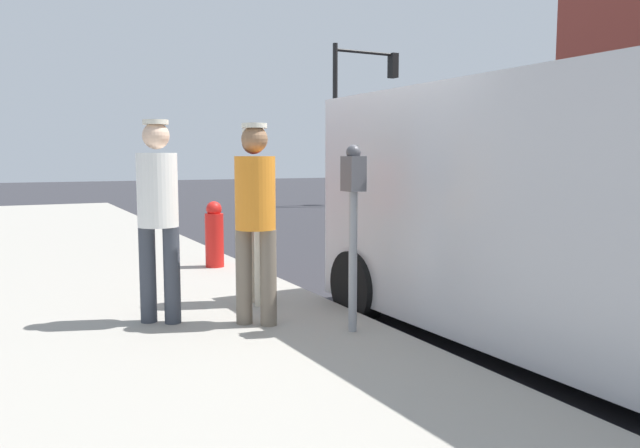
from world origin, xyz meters
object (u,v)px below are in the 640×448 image
Objects in this scene: parking_meter_near at (353,206)px; parked_van at (616,214)px; pedestrian_in_orange at (255,211)px; pedestrian_in_red at (254,205)px; pedestrian_in_white at (158,208)px; traffic_light_corner at (358,98)px; fire_hydrant at (214,235)px.

parked_van is (-1.50, 1.25, -0.03)m from parking_meter_near.
pedestrian_in_orange is 0.32× the size of parked_van.
pedestrian_in_red reaches higher than parking_meter_near.
pedestrian_in_white is 0.33× the size of traffic_light_corner.
pedestrian_in_red is (0.37, -1.27, -0.06)m from parking_meter_near.
fire_hydrant is (1.60, -4.68, -0.59)m from parked_van.
traffic_light_corner is (-8.19, -11.94, 2.40)m from pedestrian_in_red.
fire_hydrant is at bearing -117.01° from pedestrian_in_white.
pedestrian_in_white is 1.02× the size of pedestrian_in_red.
traffic_light_corner is at bearing -123.74° from pedestrian_in_orange.
fire_hydrant is (-1.24, -2.44, -0.58)m from pedestrian_in_white.
traffic_light_corner is at bearing -113.63° from parked_van.
fire_hydrant is at bearing -97.03° from pedestrian_in_red.
pedestrian_in_orange is at bearing 56.26° from traffic_light_corner.
parked_van is 15.97m from traffic_light_corner.
parking_meter_near is 1.95m from parked_van.
traffic_light_corner is at bearing -126.87° from pedestrian_in_white.
fire_hydrant is (7.93, 9.79, -2.95)m from traffic_light_corner.
fire_hydrant is (-0.27, -2.16, -0.55)m from pedestrian_in_red.
parking_meter_near is at bearing 91.67° from fire_hydrant.
pedestrian_in_white is (0.72, -0.43, 0.02)m from pedestrian_in_orange.
traffic_light_corner reaches higher than pedestrian_in_white.
parking_meter_near is 1.77× the size of fire_hydrant.
pedestrian_in_red is at bearing -73.90° from parking_meter_near.
pedestrian_in_orange is at bearing -41.50° from parking_meter_near.
pedestrian_in_red is 3.14m from parked_van.
parked_van is 4.98m from fire_hydrant.
pedestrian_in_white reaches higher than pedestrian_in_orange.
parked_van is (-1.87, 2.52, 0.04)m from pedestrian_in_red.
fire_hydrant is at bearing -88.33° from parking_meter_near.
pedestrian_in_white reaches higher than fire_hydrant.
parking_meter_near is 0.90× the size of pedestrian_in_red.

